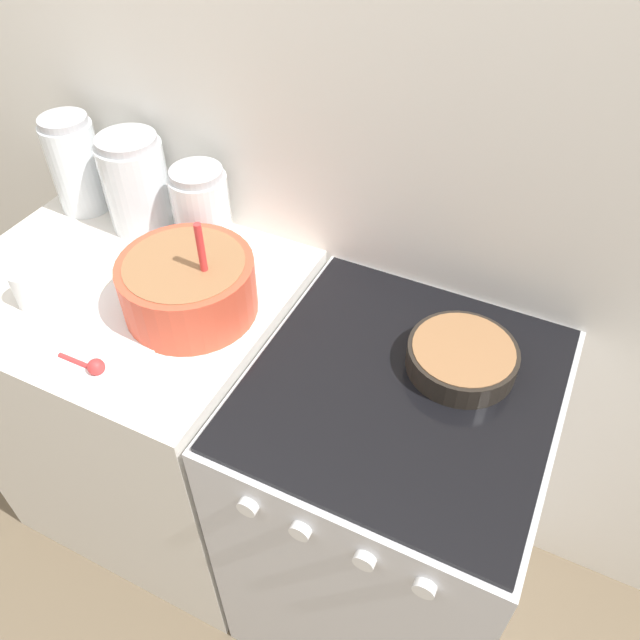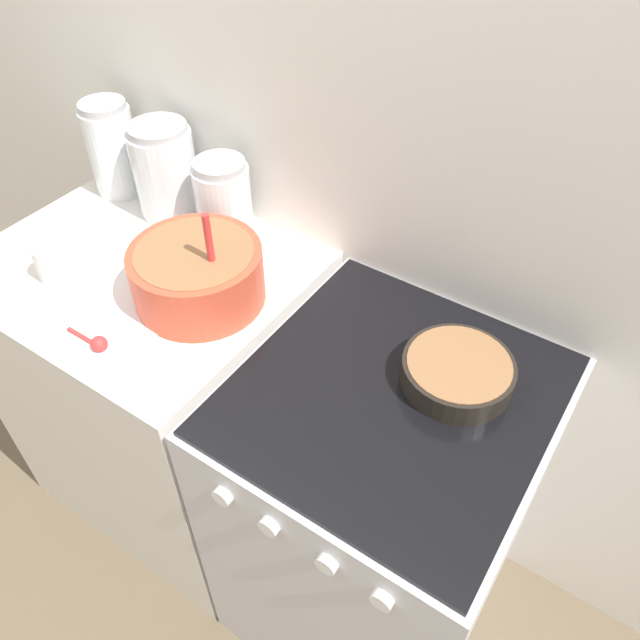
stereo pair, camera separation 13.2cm
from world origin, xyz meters
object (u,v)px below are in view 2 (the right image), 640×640
(storage_jar_right, at_px, (224,205))
(tin_can, at_px, (50,263))
(stove, at_px, (378,511))
(storage_jar_middle, at_px, (166,176))
(mixing_bowl, at_px, (197,272))
(baking_pan, at_px, (458,372))
(storage_jar_left, at_px, (114,154))

(storage_jar_right, distance_m, tin_can, 0.44)
(stove, xyz_separation_m, storage_jar_middle, (-0.81, 0.23, 0.58))
(stove, height_order, mixing_bowl, mixing_bowl)
(mixing_bowl, distance_m, baking_pan, 0.61)
(storage_jar_left, relative_size, storage_jar_middle, 1.03)
(stove, bearing_deg, storage_jar_right, 159.92)
(storage_jar_middle, bearing_deg, storage_jar_left, 180.00)
(stove, distance_m, storage_jar_right, 0.86)
(storage_jar_middle, bearing_deg, tin_can, -95.58)
(mixing_bowl, bearing_deg, storage_jar_left, 155.74)
(mixing_bowl, distance_m, storage_jar_right, 0.25)
(storage_jar_middle, distance_m, storage_jar_right, 0.20)
(storage_jar_right, bearing_deg, tin_can, -122.11)
(baking_pan, distance_m, storage_jar_right, 0.72)
(mixing_bowl, relative_size, storage_jar_left, 1.16)
(stove, relative_size, mixing_bowl, 3.14)
(mixing_bowl, distance_m, storage_jar_left, 0.55)
(baking_pan, xyz_separation_m, storage_jar_middle, (-0.90, 0.13, 0.08))
(storage_jar_middle, relative_size, storage_jar_right, 1.18)
(baking_pan, xyz_separation_m, storage_jar_left, (-1.10, 0.13, 0.08))
(stove, xyz_separation_m, tin_can, (-0.85, -0.14, 0.52))
(baking_pan, bearing_deg, stove, -132.84)
(baking_pan, bearing_deg, storage_jar_middle, 171.85)
(baking_pan, relative_size, tin_can, 2.44)
(storage_jar_left, height_order, tin_can, storage_jar_left)
(storage_jar_middle, xyz_separation_m, storage_jar_right, (0.19, 0.00, -0.02))
(storage_jar_right, height_order, tin_can, storage_jar_right)
(baking_pan, xyz_separation_m, storage_jar_right, (-0.71, 0.13, 0.06))
(mixing_bowl, xyz_separation_m, storage_jar_left, (-0.50, 0.22, 0.03))
(storage_jar_left, bearing_deg, mixing_bowl, -24.26)
(stove, distance_m, mixing_bowl, 0.75)
(baking_pan, bearing_deg, storage_jar_left, 173.28)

